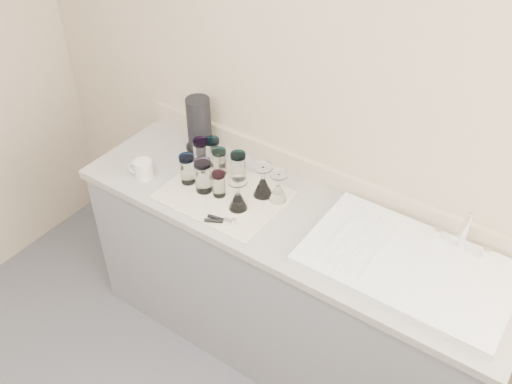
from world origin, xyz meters
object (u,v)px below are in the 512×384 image
Objects in this scene: tumbler_lavender at (219,184)px; goblet_front_left at (238,199)px; tumbler_teal at (201,153)px; can_opener at (221,220)px; tumbler_purple at (238,166)px; tumbler_magenta at (187,169)px; tumbler_cyan at (219,162)px; sink_unit at (409,264)px; goblet_back_right at (278,191)px; tumbler_extra at (213,152)px; white_mug at (143,169)px; paper_towel_roll at (199,125)px; tumbler_blue at (203,176)px; goblet_back_left at (263,185)px.

tumbler_lavender is 0.13m from goblet_front_left.
tumbler_teal reaches higher than can_opener.
tumbler_teal is at bearing -174.84° from tumbler_purple.
tumbler_cyan is at bearing 57.66° from tumbler_magenta.
tumbler_magenta is (-1.08, -0.08, 0.06)m from sink_unit.
tumbler_magenta and goblet_back_right have the same top height.
tumbler_extra is (0.01, 0.18, -0.00)m from tumbler_magenta.
tumbler_extra is at bearing 87.57° from tumbler_magenta.
tumbler_purple is 1.02× the size of tumbler_extra.
tumbler_lavender is at bearing -45.32° from tumbler_extra.
white_mug is (-0.22, -0.27, -0.04)m from tumbler_extra.
white_mug is at bearing -142.93° from tumbler_cyan.
white_mug is at bearing -101.40° from paper_towel_roll.
paper_towel_roll is at bearing 141.17° from tumbler_lavender.
sink_unit reaches higher than goblet_front_left.
tumbler_magenta is 0.18m from tumbler_extra.
paper_towel_roll reaches higher than tumbler_teal.
tumbler_blue is 0.35m from goblet_back_right.
tumbler_blue reaches higher than goblet_front_left.
tumbler_cyan is 0.26m from goblet_back_left.
tumbler_blue is at bearing 146.27° from can_opener.
tumbler_teal is at bearing -125.28° from tumbler_extra.
can_opener is at bearing -99.53° from goblet_back_left.
tumbler_cyan is 0.16m from tumbler_lavender.
goblet_back_right is at bearing 27.62° from tumbler_lavender.
tumbler_purple is at bearing 169.02° from goblet_back_left.
tumbler_lavender reaches higher than white_mug.
tumbler_purple and tumbler_magenta have the same top height.
white_mug is (-0.31, -0.08, -0.05)m from tumbler_blue.
tumbler_blue is 1.23× the size of white_mug.
paper_towel_roll reaches higher than white_mug.
tumbler_lavender is at bearing 13.17° from white_mug.
tumbler_magenta is (-0.08, -0.13, 0.01)m from tumbler_cyan.
goblet_front_left is (0.30, -0.20, -0.02)m from tumbler_extra.
sink_unit reaches higher than tumbler_purple.
tumbler_blue is 1.23× the size of can_opener.
sink_unit reaches higher than tumbler_magenta.
paper_towel_roll reaches higher than goblet_front_left.
tumbler_purple is at bearing 10.09° from tumbler_cyan.
tumbler_magenta is 0.18m from tumbler_lavender.
goblet_back_left is 0.15m from goblet_front_left.
tumbler_blue is 1.06× the size of goblet_front_left.
tumbler_cyan is at bearing 37.07° from white_mug.
tumbler_purple reaches higher than white_mug.
tumbler_magenta is at bearing -162.88° from goblet_back_right.
tumbler_magenta is at bearing 176.08° from goblet_front_left.
white_mug is at bearing -166.83° from tumbler_lavender.
goblet_front_left is at bearing 86.95° from can_opener.
tumbler_blue is at bearing -83.42° from tumbler_cyan.
tumbler_extra is 1.08× the size of can_opener.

